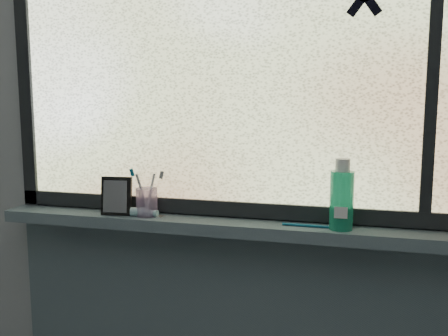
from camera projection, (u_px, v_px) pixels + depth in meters
wall_back at (235, 148)px, 1.67m from camera, size 3.00×0.01×2.50m
windowsill at (230, 226)px, 1.63m from camera, size 1.62×0.14×0.04m
window_pane at (234, 63)px, 1.61m from camera, size 1.50×0.01×1.00m
frame_bottom at (233, 208)px, 1.67m from camera, size 1.60×0.03×0.05m
frame_left at (26, 66)px, 1.80m from camera, size 0.05×0.03×1.10m
frame_mullion at (433, 59)px, 1.45m from camera, size 0.03×0.03×1.00m
vanity_mirror at (117, 196)px, 1.70m from camera, size 0.11×0.07×0.13m
toothpaste_tube at (143, 212)px, 1.68m from camera, size 0.17×0.06×0.03m
toothbrush_cup at (147, 202)px, 1.69m from camera, size 0.10×0.10×0.09m
toothbrush_lying at (308, 225)px, 1.55m from camera, size 0.20×0.02×0.01m
mouthwash_bottle at (342, 194)px, 1.51m from camera, size 0.09×0.09×0.18m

